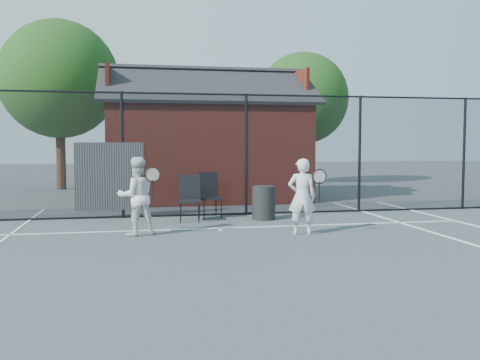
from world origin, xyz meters
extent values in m
plane|color=#41464A|center=(0.00, 0.00, 0.00)|extent=(80.00, 80.00, 0.00)
cube|color=silver|center=(0.00, 3.00, 0.01)|extent=(11.00, 0.06, 0.01)
cube|color=silver|center=(0.00, 2.85, 0.01)|extent=(0.06, 0.30, 0.01)
cylinder|color=black|center=(-2.00, 5.00, 1.50)|extent=(0.07, 0.07, 3.00)
cylinder|color=black|center=(1.00, 5.00, 1.50)|extent=(0.07, 0.07, 3.00)
cylinder|color=black|center=(4.00, 5.00, 1.50)|extent=(0.07, 0.07, 3.00)
cylinder|color=black|center=(7.00, 5.00, 1.50)|extent=(0.07, 0.07, 3.00)
cylinder|color=black|center=(0.00, 5.00, 2.97)|extent=(22.00, 0.04, 0.04)
cylinder|color=black|center=(0.00, 5.00, 0.03)|extent=(22.00, 0.04, 0.04)
cube|color=black|center=(0.00, 5.00, 1.50)|extent=(22.00, 3.00, 0.01)
cube|color=black|center=(-2.30, 4.98, 1.00)|extent=(1.60, 0.04, 1.60)
cube|color=maroon|center=(0.50, 9.00, 1.50)|extent=(6.00, 4.00, 3.00)
cube|color=black|center=(0.50, 8.00, 3.53)|extent=(6.50, 2.36, 1.32)
cube|color=black|center=(0.50, 10.00, 3.53)|extent=(6.50, 2.36, 1.32)
cube|color=maroon|center=(-2.45, 9.00, 3.53)|extent=(0.10, 2.80, 1.06)
cube|color=maroon|center=(3.45, 9.00, 3.53)|extent=(0.10, 2.80, 1.06)
cylinder|color=#332114|center=(-4.50, 13.50, 1.26)|extent=(0.36, 0.36, 2.52)
sphere|color=#194012|center=(-4.50, 13.50, 4.20)|extent=(4.48, 4.48, 4.48)
cylinder|color=#332114|center=(5.50, 14.50, 1.12)|extent=(0.36, 0.36, 2.23)
sphere|color=#194012|center=(5.50, 14.50, 3.72)|extent=(3.97, 3.97, 3.97)
imported|color=silver|center=(1.48, 1.98, 0.74)|extent=(0.60, 0.46, 1.49)
torus|color=black|center=(1.73, 1.68, 1.15)|extent=(0.29, 0.02, 0.29)
cylinder|color=black|center=(1.73, 1.68, 0.87)|extent=(0.03, 0.03, 0.36)
imported|color=silver|center=(-1.69, 2.51, 0.76)|extent=(0.86, 0.74, 1.52)
torus|color=black|center=(-1.39, 2.21, 1.20)|extent=(0.30, 0.02, 0.30)
cylinder|color=black|center=(-1.39, 2.21, 0.91)|extent=(0.03, 0.03, 0.36)
cube|color=black|center=(0.04, 4.60, 0.53)|extent=(0.58, 0.60, 1.06)
cube|color=black|center=(-0.50, 4.10, 0.52)|extent=(0.54, 0.56, 1.03)
cylinder|color=#262626|center=(1.23, 4.10, 0.39)|extent=(0.60, 0.60, 0.79)
camera|label=1|loc=(-1.70, -7.96, 1.79)|focal=40.00mm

